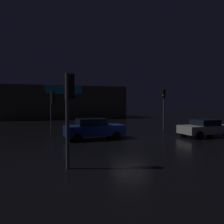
# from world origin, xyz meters

# --- Properties ---
(ground_plane) EXTENTS (120.00, 120.00, 0.00)m
(ground_plane) POSITION_xyz_m (0.00, 0.00, 0.00)
(ground_plane) COLOR black
(store_building) EXTENTS (21.95, 9.62, 5.66)m
(store_building) POSITION_xyz_m (-2.67, 26.75, 2.83)
(store_building) COLOR brown
(store_building) RESTS_ON ground
(traffic_signal_main) EXTENTS (0.42, 0.43, 3.87)m
(traffic_signal_main) POSITION_xyz_m (-4.94, -5.46, 2.74)
(traffic_signal_main) COLOR #595B60
(traffic_signal_main) RESTS_ON ground
(traffic_signal_opposite) EXTENTS (0.43, 0.41, 4.19)m
(traffic_signal_opposite) POSITION_xyz_m (5.73, 5.04, 3.01)
(traffic_signal_opposite) COLOR #595B60
(traffic_signal_opposite) RESTS_ON ground
(traffic_signal_cross_left) EXTENTS (0.43, 0.42, 3.66)m
(traffic_signal_cross_left) POSITION_xyz_m (-5.22, 4.69, 2.80)
(traffic_signal_cross_left) COLOR #595B60
(traffic_signal_cross_left) RESTS_ON ground
(car_near) EXTENTS (4.49, 2.19, 1.55)m
(car_near) POSITION_xyz_m (-2.38, 1.30, 0.79)
(car_near) COLOR navy
(car_near) RESTS_ON ground
(car_crossing) EXTENTS (4.16, 2.17, 1.39)m
(car_crossing) POSITION_xyz_m (6.33, -0.22, 0.72)
(car_crossing) COLOR silver
(car_crossing) RESTS_ON ground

